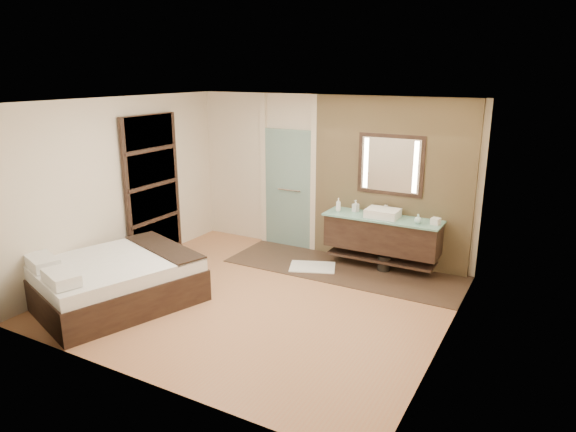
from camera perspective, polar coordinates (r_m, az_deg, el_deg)
The scene contains 15 objects.
floor at distance 7.26m, azimuth -3.20°, elevation -9.18°, with size 5.00×5.00×0.00m, color #AE6E49.
tile_strip at distance 8.32m, azimuth 6.22°, elevation -5.86°, with size 3.80×1.30×0.01m, color #3D2B21.
stone_wall at distance 8.32m, azimuth 11.32°, elevation 3.61°, with size 2.60×0.08×2.70m, color tan.
vanity at distance 8.25m, azimuth 10.41°, elevation -1.99°, with size 1.85×0.55×0.88m.
mirror_unit at distance 8.21m, azimuth 11.32°, elevation 5.59°, with size 1.06×0.04×0.96m.
frosted_door at distance 9.07m, azimuth 0.04°, elevation 3.59°, with size 1.10×0.12×2.70m.
shoji_partition at distance 8.76m, azimuth -14.80°, elevation 3.07°, with size 0.06×1.20×2.40m.
bed at distance 7.40m, azimuth -18.64°, elevation -6.84°, with size 2.16×2.41×0.77m.
bath_mat at distance 8.32m, azimuth 2.73°, elevation -5.68°, with size 0.72×0.50×0.02m, color white.
waste_bin at distance 8.31m, azimuth 10.61°, elevation -5.17°, with size 0.20×0.20×0.25m, color black.
tissue_box at distance 7.92m, azimuth 16.08°, elevation -0.57°, with size 0.12×0.12×0.10m, color silver.
soap_bottle_a at distance 8.37m, azimuth 5.62°, elevation 1.26°, with size 0.08×0.08×0.21m, color white.
soap_bottle_b at distance 8.38m, azimuth 7.52°, elevation 1.12°, with size 0.09×0.09×0.19m, color #B2B2B2.
soap_bottle_c at distance 7.91m, azimuth 14.25°, elevation -0.30°, with size 0.11×0.11×0.14m, color #AEDAD9.
cup at distance 7.95m, azimuth 16.02°, elevation -0.54°, with size 0.12×0.12×0.09m, color white.
Camera 1 is at (3.52, -5.56, 3.07)m, focal length 32.00 mm.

